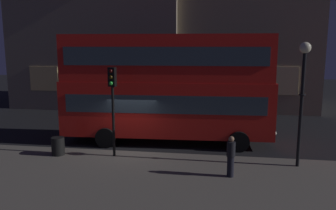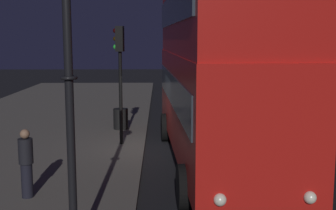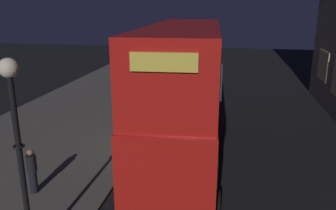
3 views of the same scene
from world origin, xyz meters
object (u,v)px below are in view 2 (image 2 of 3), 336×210
object	(u,v)px
traffic_light_near_kerb	(120,60)
pedestrian	(26,162)
litter_bin	(121,119)
double_decker_bus	(216,60)
street_lamp	(67,39)

from	to	relation	value
traffic_light_near_kerb	pedestrian	distance (m)	5.88
litter_bin	double_decker_bus	bearing A→B (deg)	35.39
traffic_light_near_kerb	street_lamp	xyz separation A→B (m)	(8.05, -0.10, 0.73)
double_decker_bus	litter_bin	size ratio (longest dim) A/B	13.31
pedestrian	litter_bin	size ratio (longest dim) A/B	1.94
traffic_light_near_kerb	pedestrian	xyz separation A→B (m)	(5.22, -1.72, -2.09)
double_decker_bus	pedestrian	distance (m)	6.17
double_decker_bus	street_lamp	xyz separation A→B (m)	(6.08, -3.13, 0.62)
double_decker_bus	traffic_light_near_kerb	world-z (taller)	double_decker_bus
street_lamp	pedestrian	distance (m)	4.31
double_decker_bus	street_lamp	size ratio (longest dim) A/B	2.15
pedestrian	double_decker_bus	bearing A→B (deg)	69.37
traffic_light_near_kerb	pedestrian	world-z (taller)	traffic_light_near_kerb
traffic_light_near_kerb	litter_bin	size ratio (longest dim) A/B	4.89
traffic_light_near_kerb	pedestrian	size ratio (longest dim) A/B	2.52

